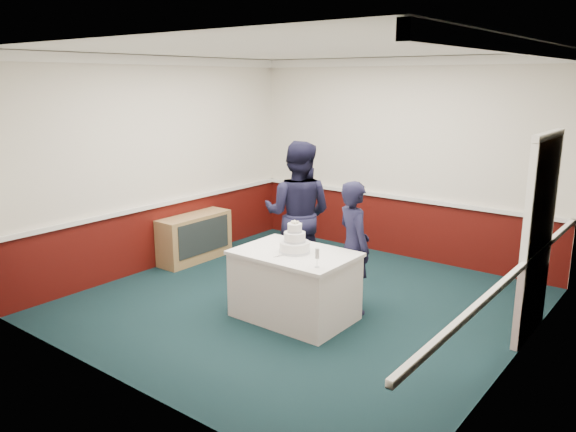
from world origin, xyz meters
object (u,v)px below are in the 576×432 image
Objects in this scene: sideboard at (195,238)px; person_man at (298,214)px; champagne_flute at (317,255)px; wedding_cake at (295,243)px; cake_table at (295,284)px; cake_knife at (282,256)px; person_woman at (354,247)px.

person_man is at bearing 4.28° from sideboard.
person_man is at bearing 133.62° from champagne_flute.
champagne_flute is (0.50, -0.28, 0.03)m from wedding_cake.
cake_table is 0.50m from wedding_cake.
cake_table is 3.63× the size of wedding_cake.
cake_knife is 1.28m from person_man.
wedding_cake is 1.78× the size of champagne_flute.
champagne_flute is at bearing 6.97° from cake_knife.
person_man is 1.11m from person_woman.
person_woman is (1.05, -0.32, -0.18)m from person_man.
person_woman reaches higher than sideboard.
sideboard is 2.92m from person_woman.
cake_knife reaches higher than sideboard.
cake_knife reaches higher than cake_table.
wedding_cake is 1.11m from person_man.
sideboard is 1.94m from person_man.
cake_table is at bearing 104.02° from person_man.
wedding_cake is at bearing 150.75° from champagne_flute.
person_woman is at bearing -3.57° from sideboard.
champagne_flute reaches higher than sideboard.
sideboard is 3.21m from champagne_flute.
wedding_cake is at bearing 90.00° from cake_table.
person_man reaches higher than champagne_flute.
wedding_cake is at bearing 87.94° from person_woman.
person_woman reaches higher than wedding_cake.
sideboard is at bearing 162.62° from wedding_cake.
person_man is (-0.64, 0.91, 0.56)m from cake_table.
wedding_cake is 1.65× the size of cake_knife.
champagne_flute is 0.11× the size of person_man.
person_man is (-0.64, 0.91, 0.06)m from wedding_cake.
person_woman is at bearing 95.66° from champagne_flute.
person_man reaches higher than sideboard.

